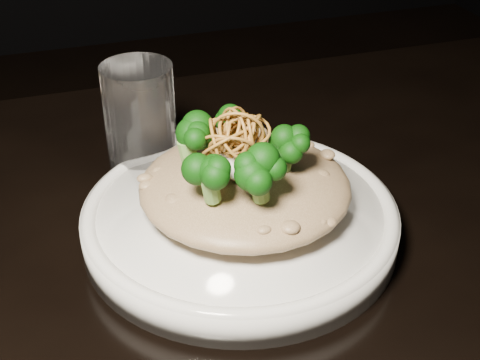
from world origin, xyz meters
TOP-DOWN VIEW (x-y plane):
  - plate at (0.04, 0.07)m, footprint 0.26×0.26m
  - risotto at (0.05, 0.07)m, footprint 0.18×0.18m
  - broccoli at (0.04, 0.06)m, footprint 0.12×0.12m
  - cheese at (0.04, 0.06)m, footprint 0.05×0.05m
  - shallots at (0.04, 0.07)m, footprint 0.05×0.05m
  - drinking_glass at (-0.02, 0.18)m, footprint 0.09×0.09m

SIDE VIEW (x-z plane):
  - plate at x=0.04m, z-range 0.75..0.78m
  - risotto at x=0.05m, z-range 0.78..0.82m
  - drinking_glass at x=-0.02m, z-range 0.75..0.87m
  - cheese at x=0.04m, z-range 0.82..0.83m
  - broccoli at x=0.04m, z-range 0.82..0.86m
  - shallots at x=0.04m, z-range 0.83..0.86m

